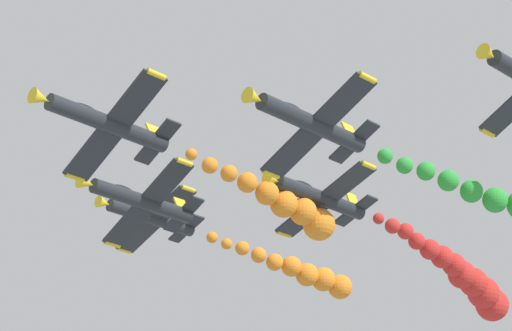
# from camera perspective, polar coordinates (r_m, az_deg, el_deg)

# --- Properties ---
(airplane_lead) EXTENTS (8.54, 10.35, 4.94)m
(airplane_lead) POSITION_cam_1_polar(r_m,az_deg,el_deg) (68.18, -7.96, 2.26)
(airplane_lead) COLOR #23282D
(smoke_trail_lead) EXTENTS (2.45, 14.47, 3.29)m
(smoke_trail_lead) POSITION_cam_1_polar(r_m,az_deg,el_deg) (77.88, 1.79, -2.20)
(smoke_trail_lead) COLOR orange
(airplane_left_inner) EXTENTS (8.84, 10.35, 4.32)m
(airplane_left_inner) POSITION_cam_1_polar(r_m,az_deg,el_deg) (67.15, 2.92, 2.28)
(airplane_left_inner) COLOR #23282D
(airplane_right_inner) EXTENTS (8.66, 10.35, 4.70)m
(airplane_right_inner) POSITION_cam_1_polar(r_m,az_deg,el_deg) (79.43, -6.15, -1.87)
(airplane_right_inner) COLOR #23282D
(airplane_left_outer) EXTENTS (9.14, 10.35, 3.54)m
(airplane_left_outer) POSITION_cam_1_polar(r_m,az_deg,el_deg) (80.09, 3.37, -1.69)
(airplane_left_outer) COLOR #23282D
(smoke_trail_left_outer) EXTENTS (3.59, 19.20, 5.23)m
(smoke_trail_left_outer) POSITION_cam_1_polar(r_m,az_deg,el_deg) (94.86, 11.24, -6.06)
(smoke_trail_left_outer) COLOR red
(airplane_trailing) EXTENTS (9.02, 10.35, 3.84)m
(airplane_trailing) POSITION_cam_1_polar(r_m,az_deg,el_deg) (93.01, -5.67, -2.76)
(airplane_trailing) COLOR #23282D
(smoke_trail_trailing) EXTENTS (3.76, 16.98, 3.58)m
(smoke_trail_trailing) POSITION_cam_1_polar(r_m,az_deg,el_deg) (103.46, 2.67, -5.75)
(smoke_trail_trailing) COLOR orange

